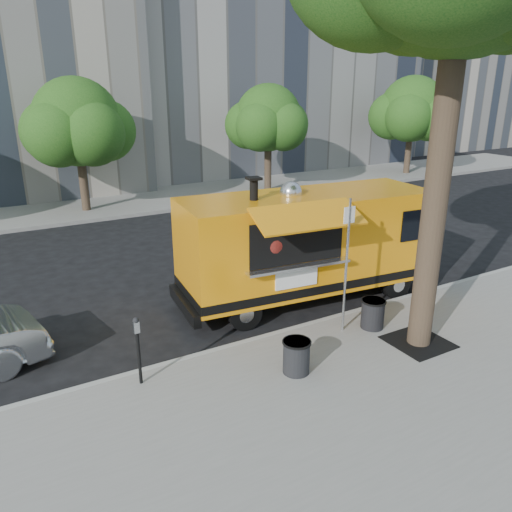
{
  "coord_description": "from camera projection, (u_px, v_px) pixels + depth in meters",
  "views": [
    {
      "loc": [
        -5.09,
        -9.26,
        5.4
      ],
      "look_at": [
        0.21,
        0.0,
        1.66
      ],
      "focal_mm": 35.0,
      "sensor_mm": 36.0,
      "label": 1
    }
  ],
  "objects": [
    {
      "name": "tree_well",
      "position": [
        418.0,
        342.0,
        10.63
      ],
      "size": [
        1.2,
        1.2,
        0.02
      ],
      "primitive_type": "cube",
      "color": "black",
      "rests_on": "sidewalk"
    },
    {
      "name": "trash_bin_right",
      "position": [
        373.0,
        313.0,
        11.17
      ],
      "size": [
        0.56,
        0.56,
        0.67
      ],
      "color": "black",
      "rests_on": "sidewalk"
    },
    {
      "name": "far_tree_c",
      "position": [
        268.0,
        118.0,
        24.44
      ],
      "size": [
        3.24,
        3.24,
        5.21
      ],
      "color": "#33261C",
      "rests_on": "far_sidewalk"
    },
    {
      "name": "far_tree_b",
      "position": [
        77.0,
        122.0,
        20.43
      ],
      "size": [
        3.6,
        3.6,
        5.5
      ],
      "color": "#33261C",
      "rests_on": "far_sidewalk"
    },
    {
      "name": "curb",
      "position": [
        269.0,
        338.0,
        10.97
      ],
      "size": [
        60.0,
        0.14,
        0.16
      ],
      "primitive_type": "cube",
      "color": "#999993",
      "rests_on": "ground"
    },
    {
      "name": "building_right",
      "position": [
        418.0,
        50.0,
        42.84
      ],
      "size": [
        16.0,
        12.0,
        16.0
      ],
      "primitive_type": "cube",
      "color": "#BDAF9D",
      "rests_on": "ground"
    },
    {
      "name": "food_truck",
      "position": [
        306.0,
        243.0,
        12.57
      ],
      "size": [
        6.87,
        3.42,
        3.3
      ],
      "rotation": [
        0.0,
        0.0,
        -0.1
      ],
      "color": "#FF970D",
      "rests_on": "ground"
    },
    {
      "name": "far_sidewalk",
      "position": [
        106.0,
        205.0,
        22.79
      ],
      "size": [
        60.0,
        5.0,
        0.15
      ],
      "primitive_type": "cube",
      "color": "gray",
      "rests_on": "ground"
    },
    {
      "name": "building_mid",
      "position": [
        238.0,
        8.0,
        32.92
      ],
      "size": [
        20.0,
        14.0,
        20.0
      ],
      "primitive_type": "cube",
      "color": "#99938F",
      "rests_on": "ground"
    },
    {
      "name": "trash_bin_left",
      "position": [
        296.0,
        356.0,
        9.43
      ],
      "size": [
        0.55,
        0.55,
        0.66
      ],
      "color": "black",
      "rests_on": "sidewalk"
    },
    {
      "name": "ground",
      "position": [
        248.0,
        324.0,
        11.76
      ],
      "size": [
        120.0,
        120.0,
        0.0
      ],
      "primitive_type": "plane",
      "color": "black",
      "rests_on": "ground"
    },
    {
      "name": "far_tree_d",
      "position": [
        412.0,
        109.0,
        29.23
      ],
      "size": [
        3.78,
        3.78,
        5.64
      ],
      "color": "#33261C",
      "rests_on": "far_sidewalk"
    },
    {
      "name": "sidewalk",
      "position": [
        362.0,
        414.0,
        8.45
      ],
      "size": [
        60.0,
        6.0,
        0.15
      ],
      "primitive_type": "cube",
      "color": "gray",
      "rests_on": "ground"
    },
    {
      "name": "parking_meter",
      "position": [
        138.0,
        343.0,
        8.92
      ],
      "size": [
        0.11,
        0.11,
        1.33
      ],
      "color": "black",
      "rests_on": "sidewalk"
    },
    {
      "name": "sign_post",
      "position": [
        347.0,
        258.0,
        10.6
      ],
      "size": [
        0.28,
        0.06,
        3.0
      ],
      "color": "silver",
      "rests_on": "sidewalk"
    }
  ]
}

